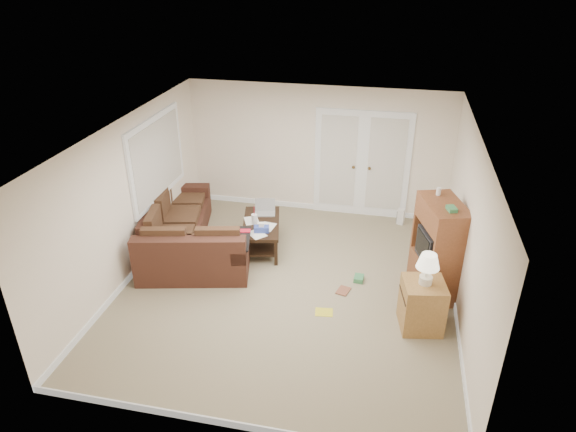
% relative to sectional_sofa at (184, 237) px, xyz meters
% --- Properties ---
extents(floor, '(5.50, 5.50, 0.00)m').
position_rel_sectional_sofa_xyz_m(floor, '(1.94, -0.60, -0.32)').
color(floor, gray).
rests_on(floor, ground).
extents(ceiling, '(5.00, 5.50, 0.02)m').
position_rel_sectional_sofa_xyz_m(ceiling, '(1.94, -0.60, 2.18)').
color(ceiling, silver).
rests_on(ceiling, wall_back).
extents(wall_left, '(0.02, 5.50, 2.50)m').
position_rel_sectional_sofa_xyz_m(wall_left, '(-0.56, -0.60, 0.93)').
color(wall_left, white).
rests_on(wall_left, floor).
extents(wall_right, '(0.02, 5.50, 2.50)m').
position_rel_sectional_sofa_xyz_m(wall_right, '(4.44, -0.60, 0.93)').
color(wall_right, white).
rests_on(wall_right, floor).
extents(wall_back, '(5.00, 0.02, 2.50)m').
position_rel_sectional_sofa_xyz_m(wall_back, '(1.94, 2.15, 0.93)').
color(wall_back, white).
rests_on(wall_back, floor).
extents(wall_front, '(5.00, 0.02, 2.50)m').
position_rel_sectional_sofa_xyz_m(wall_front, '(1.94, -3.35, 0.93)').
color(wall_front, white).
rests_on(wall_front, floor).
extents(baseboards, '(5.00, 5.50, 0.10)m').
position_rel_sectional_sofa_xyz_m(baseboards, '(1.94, -0.60, -0.27)').
color(baseboards, silver).
rests_on(baseboards, floor).
extents(french_doors, '(1.80, 0.05, 2.13)m').
position_rel_sectional_sofa_xyz_m(french_doors, '(2.79, 2.12, 0.71)').
color(french_doors, silver).
rests_on(french_doors, floor).
extents(window_left, '(0.05, 1.92, 1.42)m').
position_rel_sectional_sofa_xyz_m(window_left, '(-0.53, 0.40, 1.23)').
color(window_left, silver).
rests_on(window_left, wall_left).
extents(sectional_sofa, '(2.30, 2.78, 0.82)m').
position_rel_sectional_sofa_xyz_m(sectional_sofa, '(0.00, 0.00, 0.00)').
color(sectional_sofa, '#48261B').
rests_on(sectional_sofa, floor).
extents(coffee_table, '(0.86, 1.32, 0.83)m').
position_rel_sectional_sofa_xyz_m(coffee_table, '(1.24, 0.48, -0.05)').
color(coffee_table, black).
rests_on(coffee_table, floor).
extents(tv_armoire, '(0.77, 1.04, 1.60)m').
position_rel_sectional_sofa_xyz_m(tv_armoire, '(4.11, -0.25, 0.43)').
color(tv_armoire, brown).
rests_on(tv_armoire, floor).
extents(side_cabinet, '(0.64, 0.64, 1.16)m').
position_rel_sectional_sofa_xyz_m(side_cabinet, '(3.92, -1.15, 0.10)').
color(side_cabinet, '#A4753C').
rests_on(side_cabinet, floor).
extents(space_heater, '(0.15, 0.13, 0.31)m').
position_rel_sectional_sofa_xyz_m(space_heater, '(3.61, 1.85, -0.17)').
color(space_heater, white).
rests_on(space_heater, floor).
extents(floor_magazine, '(0.28, 0.23, 0.01)m').
position_rel_sectional_sofa_xyz_m(floor_magazine, '(2.58, -1.13, -0.32)').
color(floor_magazine, yellow).
rests_on(floor_magazine, floor).
extents(floor_greenbox, '(0.15, 0.20, 0.08)m').
position_rel_sectional_sofa_xyz_m(floor_greenbox, '(3.00, -0.22, -0.28)').
color(floor_greenbox, '#3B834E').
rests_on(floor_greenbox, floor).
extents(floor_book, '(0.23, 0.28, 0.02)m').
position_rel_sectional_sofa_xyz_m(floor_book, '(2.71, -0.53, -0.31)').
color(floor_book, brown).
rests_on(floor_book, floor).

